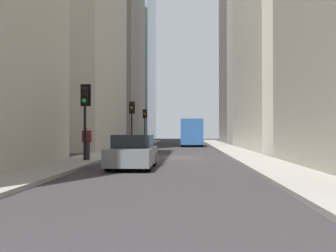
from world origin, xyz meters
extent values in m
plane|color=#302D30|center=(0.00, 0.00, 0.00)|extent=(135.00, 135.00, 0.00)
cube|color=gray|center=(0.00, 4.50, 0.07)|extent=(90.00, 2.20, 0.14)
cube|color=gray|center=(0.00, -4.50, 0.07)|extent=(90.00, 2.20, 0.14)
cube|color=gray|center=(30.45, -10.60, 14.67)|extent=(12.67, 10.00, 29.33)
cube|color=gray|center=(31.56, 10.60, 15.40)|extent=(16.00, 10.00, 30.80)
cube|color=#285699|center=(18.39, -1.40, 1.54)|extent=(4.60, 2.25, 2.60)
cube|color=#38383D|center=(21.59, -1.40, 1.19)|extent=(1.90, 2.25, 1.90)
cube|color=black|center=(21.59, -1.40, 1.79)|extent=(1.92, 2.09, 0.64)
cylinder|color=black|center=(21.59, -2.38, 0.44)|extent=(0.88, 0.28, 0.88)
cylinder|color=black|center=(21.59, -0.41, 0.44)|extent=(0.88, 0.28, 0.88)
cylinder|color=black|center=(16.99, -2.38, 0.44)|extent=(0.88, 0.28, 0.88)
cylinder|color=black|center=(16.99, -0.41, 0.44)|extent=(0.88, 0.28, 0.88)
cube|color=slate|center=(-7.97, 1.40, 0.53)|extent=(4.30, 1.78, 0.70)
cube|color=black|center=(-7.77, 1.40, 1.15)|extent=(2.10, 1.58, 0.54)
cylinder|color=black|center=(-9.32, 0.62, 0.32)|extent=(0.64, 0.22, 0.64)
cylinder|color=black|center=(-9.32, 2.18, 0.32)|extent=(0.64, 0.22, 0.64)
cylinder|color=black|center=(-6.62, 0.62, 0.32)|extent=(0.64, 0.22, 0.64)
cylinder|color=black|center=(-6.62, 2.18, 0.32)|extent=(0.64, 0.22, 0.64)
cylinder|color=black|center=(-4.84, 4.19, 1.54)|extent=(0.12, 0.12, 2.79)
cube|color=black|center=(-4.84, 4.19, 3.38)|extent=(0.28, 0.32, 0.90)
cube|color=black|center=(-4.68, 4.19, 3.38)|extent=(0.03, 0.52, 1.10)
sphere|color=black|center=(-5.00, 4.19, 3.68)|extent=(0.20, 0.20, 0.20)
sphere|color=black|center=(-5.00, 4.19, 3.38)|extent=(0.20, 0.20, 0.20)
sphere|color=green|center=(-5.00, 4.19, 3.08)|extent=(0.20, 0.20, 0.20)
cylinder|color=black|center=(12.51, 4.10, 1.71)|extent=(0.12, 0.12, 3.14)
cube|color=black|center=(12.51, 4.10, 3.73)|extent=(0.28, 0.32, 0.90)
cube|color=black|center=(12.67, 4.10, 3.73)|extent=(0.03, 0.52, 1.10)
sphere|color=black|center=(12.35, 4.10, 4.03)|extent=(0.20, 0.20, 0.20)
sphere|color=orange|center=(12.35, 4.10, 3.73)|extent=(0.20, 0.20, 0.20)
sphere|color=black|center=(12.35, 4.10, 3.43)|extent=(0.20, 0.20, 0.20)
cylinder|color=black|center=(26.12, 4.29, 1.72)|extent=(0.12, 0.12, 3.16)
cube|color=black|center=(26.12, 4.29, 3.75)|extent=(0.28, 0.32, 0.90)
cube|color=black|center=(26.27, 4.29, 3.75)|extent=(0.03, 0.52, 1.10)
sphere|color=black|center=(25.96, 4.29, 4.05)|extent=(0.20, 0.20, 0.20)
sphere|color=orange|center=(25.96, 4.29, 3.75)|extent=(0.20, 0.20, 0.20)
sphere|color=black|center=(25.96, 4.29, 3.45)|extent=(0.20, 0.20, 0.20)
cylinder|color=#33333D|center=(-4.69, 4.04, 0.58)|extent=(0.16, 0.16, 0.88)
cylinder|color=#33333D|center=(-4.69, 4.21, 0.58)|extent=(0.16, 0.16, 0.88)
cube|color=maroon|center=(-4.69, 4.13, 1.31)|extent=(0.26, 0.44, 0.60)
sphere|color=tan|center=(-4.69, 4.13, 1.76)|extent=(0.22, 0.22, 0.22)
cylinder|color=#999EA3|center=(-0.23, 3.85, 0.24)|extent=(0.07, 0.07, 0.20)
cylinder|color=#999EA3|center=(-0.23, 3.85, 0.38)|extent=(0.03, 0.03, 0.07)
camera|label=1|loc=(-25.76, -0.88, 1.55)|focal=45.42mm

